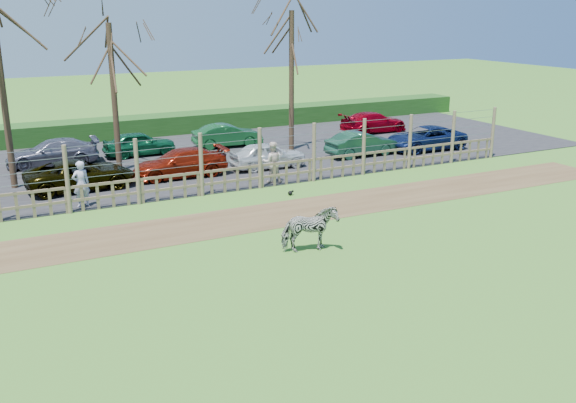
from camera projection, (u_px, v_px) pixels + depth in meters
name	position (u px, v px, depth m)	size (l,w,h in m)	color
ground	(296.00, 265.00, 18.38)	(120.00, 120.00, 0.00)	#72A547
dirt_strip	(236.00, 221.00, 22.23)	(34.00, 2.80, 0.01)	brown
asphalt	(157.00, 162.00, 30.77)	(44.00, 13.00, 0.04)	#232326
hedge	(123.00, 128.00, 36.61)	(46.00, 2.00, 1.10)	#1E4716
fence	(202.00, 176.00, 24.99)	(30.16, 0.16, 2.50)	brown
tree_mid	(111.00, 62.00, 27.66)	(4.80, 4.80, 6.83)	#3D2B1E
tree_right	(292.00, 47.00, 31.87)	(4.80, 4.80, 7.35)	#3D2B1E
zebra	(310.00, 229.00, 19.22)	(0.76, 1.67, 1.41)	gray
visitor_a	(81.00, 184.00, 23.48)	(0.63, 0.41, 1.72)	silver
visitor_b	(272.00, 162.00, 26.82)	(0.84, 0.65, 1.72)	beige
crow	(290.00, 193.00, 25.26)	(0.24, 0.18, 0.20)	black
car_2	(80.00, 175.00, 25.86)	(1.99, 4.32, 1.20)	black
car_3	(180.00, 163.00, 27.79)	(1.68, 4.13, 1.20)	maroon
car_4	(268.00, 155.00, 29.32)	(1.42, 3.52, 1.20)	silver
car_5	(362.00, 144.00, 31.81)	(1.27, 3.64, 1.20)	#1C4833
car_6	(425.00, 138.00, 33.18)	(1.99, 4.32, 1.20)	#0F1C48
car_9	(53.00, 153.00, 29.84)	(1.68, 4.13, 1.20)	#585869
car_10	(139.00, 144.00, 31.86)	(1.42, 3.52, 1.20)	#0D542F
car_11	(227.00, 135.00, 33.90)	(1.27, 3.64, 1.20)	#185828
car_13	(374.00, 122.00, 37.87)	(1.68, 4.13, 1.20)	#970111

